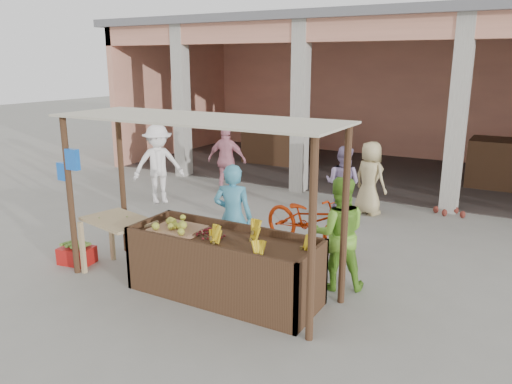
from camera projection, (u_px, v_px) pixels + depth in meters
The scene contains 19 objects.
ground at pixel (195, 287), 7.04m from camera, with size 60.00×60.00×0.00m, color gray.
market_building at pixel (384, 75), 13.83m from camera, with size 14.40×6.40×4.20m.
fruit_stall at pixel (224, 268), 6.70m from camera, with size 2.60×0.95×0.80m, color #492E1D.
stall_awning at pixel (192, 148), 6.59m from camera, with size 4.09×1.35×2.39m.
banana_heap at pixel (255, 239), 6.34m from camera, with size 1.22×0.66×0.22m, color gold, non-canonical shape.
melon_tray at pixel (178, 226), 6.89m from camera, with size 0.67×0.58×0.18m.
berry_heap at pixel (210, 232), 6.69m from camera, with size 0.43×0.35×0.14m, color maroon.
side_table at pixel (119, 228), 7.37m from camera, with size 1.17×0.90×0.84m.
papaya_pile at pixel (118, 212), 7.31m from camera, with size 0.76×0.43×0.22m, color #569731, non-canonical shape.
red_crate at pixel (77, 255), 7.85m from camera, with size 0.51×0.37×0.26m, color #B01612.
plantain_bundle at pixel (76, 245), 7.81m from camera, with size 0.38×0.26×0.08m, color olive, non-canonical shape.
produce_sacks at pixel (451, 202), 10.24m from camera, with size 0.97×0.72×0.59m.
vendor_blue at pixel (233, 213), 7.51m from camera, with size 0.65×0.48×1.74m, color #479EBF.
vendor_green at pixel (339, 230), 6.86m from camera, with size 0.81×0.47×1.68m, color #6EB02F.
motorcycle at pixel (310, 219), 8.39m from camera, with size 1.96×0.68×1.02m, color #A52605.
shopper_a at pixel (158, 161), 11.03m from camera, with size 1.21×0.61×1.89m, color white.
shopper_b at pixel (227, 158), 11.75m from camera, with size 1.03×0.55×1.75m, color pink.
shopper_c at pixel (370, 174), 10.22m from camera, with size 0.81×0.53×1.68m, color tan.
shopper_f at pixel (343, 180), 9.80m from camera, with size 0.80×0.46×1.64m, color #917BA6.
Camera 1 is at (3.93, -5.20, 3.10)m, focal length 35.00 mm.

